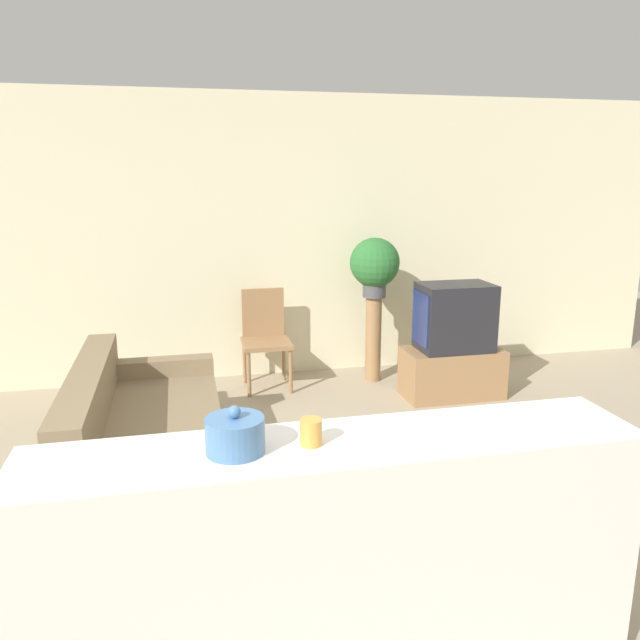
{
  "coord_description": "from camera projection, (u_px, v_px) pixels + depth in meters",
  "views": [
    {
      "loc": [
        -0.54,
        -2.55,
        1.98
      ],
      "look_at": [
        0.51,
        2.07,
        0.85
      ],
      "focal_mm": 35.0,
      "sensor_mm": 36.0,
      "label": 1
    }
  ],
  "objects": [
    {
      "name": "potted_plant",
      "position": [
        375.0,
        264.0,
        5.82
      ],
      "size": [
        0.47,
        0.47,
        0.56
      ],
      "color": "#4C4C51",
      "rests_on": "plant_stand"
    },
    {
      "name": "wooden_chair",
      "position": [
        265.0,
        334.0,
        5.82
      ],
      "size": [
        0.44,
        0.44,
        0.91
      ],
      "color": "#9E754C",
      "rests_on": "ground_plane"
    },
    {
      "name": "foreground_counter",
      "position": [
        339.0,
        565.0,
        2.39
      ],
      "size": [
        2.3,
        0.44,
        1.02
      ],
      "color": "white",
      "rests_on": "ground_plane"
    },
    {
      "name": "wall_back",
      "position": [
        236.0,
        239.0,
        5.93
      ],
      "size": [
        9.0,
        0.06,
        2.7
      ],
      "color": "beige",
      "rests_on": "ground_plane"
    },
    {
      "name": "candle_jar",
      "position": [
        311.0,
        432.0,
        2.24
      ],
      "size": [
        0.08,
        0.08,
        0.1
      ],
      "color": "gold",
      "rests_on": "foreground_counter"
    },
    {
      "name": "tv_stand",
      "position": [
        452.0,
        373.0,
        5.6
      ],
      "size": [
        0.87,
        0.44,
        0.44
      ],
      "color": "#9E754C",
      "rests_on": "ground_plane"
    },
    {
      "name": "plant_stand",
      "position": [
        373.0,
        339.0,
        5.99
      ],
      "size": [
        0.15,
        0.15,
        0.83
      ],
      "color": "#9E754C",
      "rests_on": "ground_plane"
    },
    {
      "name": "ground_plane",
      "position": [
        311.0,
        595.0,
        2.99
      ],
      "size": [
        14.0,
        14.0,
        0.0
      ],
      "primitive_type": "plane",
      "color": "tan"
    },
    {
      "name": "decorative_bowl",
      "position": [
        235.0,
        435.0,
        2.17
      ],
      "size": [
        0.21,
        0.21,
        0.17
      ],
      "color": "#4C7AAD",
      "rests_on": "foreground_counter"
    },
    {
      "name": "television",
      "position": [
        454.0,
        317.0,
        5.48
      ],
      "size": [
        0.64,
        0.42,
        0.59
      ],
      "color": "#232328",
      "rests_on": "tv_stand"
    },
    {
      "name": "couch",
      "position": [
        144.0,
        442.0,
        4.03
      ],
      "size": [
        0.92,
        1.86,
        0.78
      ],
      "color": "#847051",
      "rests_on": "ground_plane"
    }
  ]
}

